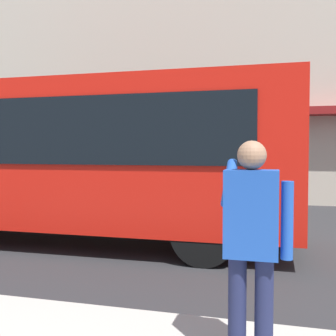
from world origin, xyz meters
name	(u,v)px	position (x,y,z in m)	size (l,w,h in m)	color
ground_plane	(184,245)	(0.00, 0.00, 0.00)	(60.00, 60.00, 0.00)	#2B2B2D
building_facade_far	(228,28)	(-0.02, -6.80, 5.99)	(28.00, 1.55, 12.00)	beige
red_bus	(62,155)	(2.42, 0.19, 1.68)	(9.05, 2.54, 3.08)	red
pedestrian_photographer	(252,234)	(-1.48, 4.26, 1.14)	(0.53, 0.52, 1.70)	#1E2347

